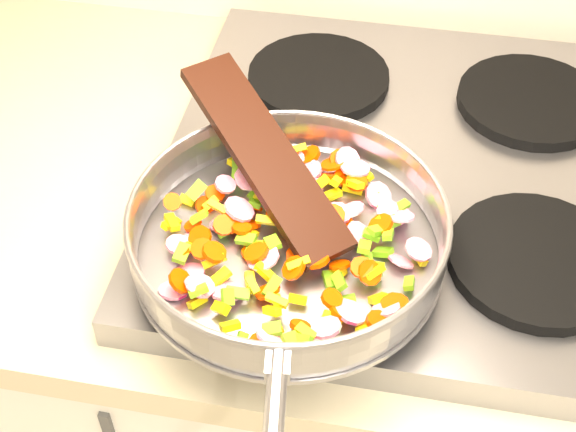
# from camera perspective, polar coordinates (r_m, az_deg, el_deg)

# --- Properties ---
(cooktop) EXTENTS (0.60, 0.60, 0.04)m
(cooktop) POSITION_cam_1_polar(r_m,az_deg,el_deg) (1.00, 8.83, 2.90)
(cooktop) COLOR #939399
(cooktop) RESTS_ON counter_top
(grate_fl) EXTENTS (0.19, 0.19, 0.02)m
(grate_fl) POSITION_cam_1_polar(r_m,az_deg,el_deg) (0.89, -0.68, -0.64)
(grate_fl) COLOR black
(grate_fl) RESTS_ON cooktop
(grate_fr) EXTENTS (0.19, 0.19, 0.02)m
(grate_fr) POSITION_cam_1_polar(r_m,az_deg,el_deg) (0.89, 17.29, -3.02)
(grate_fr) COLOR black
(grate_fr) RESTS_ON cooktop
(grate_bl) EXTENTS (0.19, 0.19, 0.02)m
(grate_bl) POSITION_cam_1_polar(r_m,az_deg,el_deg) (1.10, 2.19, 9.84)
(grate_bl) COLOR black
(grate_bl) RESTS_ON cooktop
(grate_br) EXTENTS (0.19, 0.19, 0.02)m
(grate_br) POSITION_cam_1_polar(r_m,az_deg,el_deg) (1.10, 16.89, 7.85)
(grate_br) COLOR black
(grate_br) RESTS_ON cooktop
(saute_pan) EXTENTS (0.37, 0.54, 0.06)m
(saute_pan) POSITION_cam_1_polar(r_m,az_deg,el_deg) (0.82, -0.01, -1.14)
(saute_pan) COLOR #9E9EA5
(saute_pan) RESTS_ON grate_fl
(vegetable_heap) EXTENTS (0.30, 0.30, 0.05)m
(vegetable_heap) POSITION_cam_1_polar(r_m,az_deg,el_deg) (0.84, 0.35, -1.54)
(vegetable_heap) COLOR #F43900
(vegetable_heap) RESTS_ON saute_pan
(wooden_spatula) EXTENTS (0.22, 0.24, 0.09)m
(wooden_spatula) POSITION_cam_1_polar(r_m,az_deg,el_deg) (0.86, -1.66, 4.31)
(wooden_spatula) COLOR black
(wooden_spatula) RESTS_ON saute_pan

